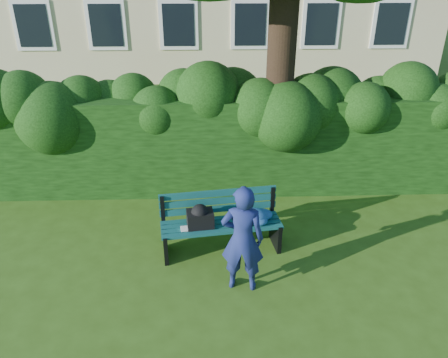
{
  "coord_description": "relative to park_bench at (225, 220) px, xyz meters",
  "views": [
    {
      "loc": [
        -0.2,
        -5.39,
        3.99
      ],
      "look_at": [
        0.0,
        0.6,
        0.95
      ],
      "focal_mm": 35.0,
      "sensor_mm": 36.0,
      "label": 1
    }
  ],
  "objects": [
    {
      "name": "man_reading",
      "position": [
        0.19,
        -0.88,
        0.26
      ],
      "size": [
        0.6,
        0.44,
        1.53
      ],
      "primitive_type": "imported",
      "rotation": [
        0.0,
        0.0,
        3.0
      ],
      "color": "navy",
      "rests_on": "ground"
    },
    {
      "name": "hedge",
      "position": [
        -0.0,
        2.08,
        0.4
      ],
      "size": [
        10.0,
        1.0,
        1.8
      ],
      "color": "black",
      "rests_on": "ground"
    },
    {
      "name": "park_bench",
      "position": [
        0.0,
        0.0,
        0.0
      ],
      "size": [
        1.84,
        0.79,
        0.89
      ],
      "rotation": [
        0.0,
        0.0,
        0.14
      ],
      "color": "#0D4241",
      "rests_on": "ground"
    },
    {
      "name": "ground",
      "position": [
        -0.0,
        -0.12,
        -0.5
      ],
      "size": [
        80.0,
        80.0,
        0.0
      ],
      "primitive_type": "plane",
      "color": "#335313",
      "rests_on": "ground"
    }
  ]
}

